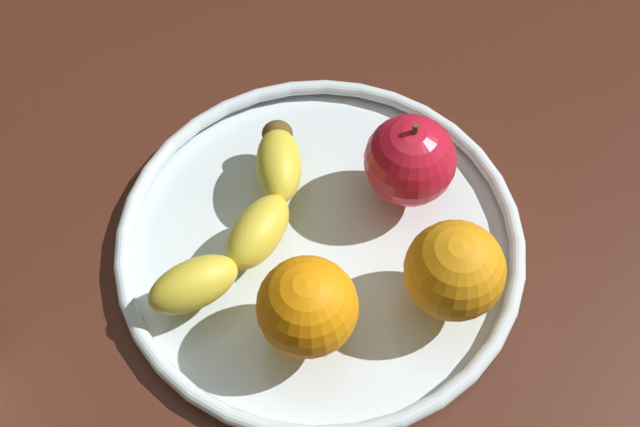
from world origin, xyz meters
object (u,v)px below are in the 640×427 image
object	(u,v)px
apple	(410,160)
orange_back_left	(455,271)
banana	(246,221)
orange_back_right	(307,307)
fruit_bowl	(320,240)

from	to	relation	value
apple	orange_back_left	xyz separation A→B (cm)	(-7.37, -6.02, 0.03)
banana	orange_back_right	distance (cm)	9.09
banana	orange_back_right	bearing A→B (deg)	-120.12
banana	apple	size ratio (longest dim) A/B	2.51
apple	orange_back_left	size ratio (longest dim) A/B	1.11
banana	orange_back_right	size ratio (longest dim) A/B	2.81
fruit_bowl	orange_back_right	world-z (taller)	orange_back_right
fruit_bowl	apple	bearing A→B (deg)	-32.90
orange_back_left	banana	bearing A→B (deg)	95.13
fruit_bowl	orange_back_right	xyz separation A→B (cm)	(-7.21, -2.31, 4.33)
orange_back_right	orange_back_left	world-z (taller)	same
fruit_bowl	orange_back_right	size ratio (longest dim) A/B	4.50
fruit_bowl	orange_back_left	size ratio (longest dim) A/B	4.43
fruit_bowl	orange_back_left	world-z (taller)	orange_back_left
apple	fruit_bowl	bearing A→B (deg)	147.10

